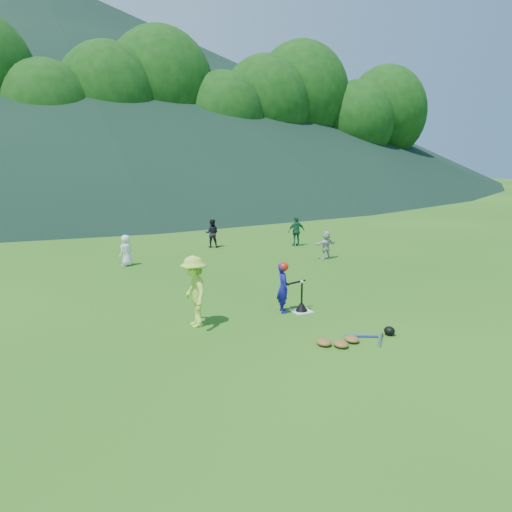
{
  "coord_description": "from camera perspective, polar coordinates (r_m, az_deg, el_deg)",
  "views": [
    {
      "loc": [
        -5.99,
        -9.83,
        3.73
      ],
      "look_at": [
        0.0,
        2.5,
        0.9
      ],
      "focal_mm": 35.0,
      "sensor_mm": 36.0,
      "label": 1
    }
  ],
  "objects": [
    {
      "name": "fielder_c",
      "position": [
        20.45,
        4.65,
        2.85
      ],
      "size": [
        0.74,
        0.38,
        1.22
      ],
      "primitive_type": "imported",
      "rotation": [
        0.0,
        0.0,
        3.02
      ],
      "color": "#1B5D3A",
      "rests_on": "ground"
    },
    {
      "name": "fielder_b",
      "position": [
        20.15,
        -5.06,
        2.61
      ],
      "size": [
        0.7,
        0.64,
        1.15
      ],
      "primitive_type": "imported",
      "rotation": [
        0.0,
        0.0,
        2.65
      ],
      "color": "black",
      "rests_on": "ground"
    },
    {
      "name": "tree_line",
      "position": [
        44.32,
        -18.58,
        16.88
      ],
      "size": [
        70.04,
        11.4,
        14.82
      ],
      "color": "#382314",
      "rests_on": "ground"
    },
    {
      "name": "adult_coach",
      "position": [
        10.93,
        -7.08,
        -4.05
      ],
      "size": [
        0.66,
        1.06,
        1.57
      ],
      "primitive_type": "imported",
      "rotation": [
        0.0,
        0.0,
        -1.64
      ],
      "color": "#B1E443",
      "rests_on": "ground"
    },
    {
      "name": "batter_gear",
      "position": [
        11.77,
        3.25,
        -1.37
      ],
      "size": [
        0.73,
        0.26,
        0.55
      ],
      "color": "red",
      "rests_on": "ground"
    },
    {
      "name": "equipment_pile",
      "position": [
        10.33,
        10.93,
        -9.32
      ],
      "size": [
        1.8,
        0.81,
        0.19
      ],
      "color": "olive",
      "rests_on": "ground"
    },
    {
      "name": "batter_child",
      "position": [
        11.88,
        3.12,
        -3.65
      ],
      "size": [
        0.39,
        0.49,
        1.19
      ],
      "primitive_type": "imported",
      "rotation": [
        0.0,
        0.0,
        1.31
      ],
      "color": "navy",
      "rests_on": "ground"
    },
    {
      "name": "baseball",
      "position": [
        11.89,
        5.28,
        -2.96
      ],
      "size": [
        0.08,
        0.08,
        0.08
      ],
      "primitive_type": "sphere",
      "color": "white",
      "rests_on": "batting_tee"
    },
    {
      "name": "outfield_fence",
      "position": [
        38.42,
        -16.98,
        6.63
      ],
      "size": [
        70.07,
        0.08,
        1.33
      ],
      "color": "gray",
      "rests_on": "ground"
    },
    {
      "name": "ground",
      "position": [
        12.1,
        5.21,
        -6.34
      ],
      "size": [
        120.0,
        120.0,
        0.0
      ],
      "primitive_type": "plane",
      "color": "#245914",
      "rests_on": "ground"
    },
    {
      "name": "fielder_d",
      "position": [
        18.04,
        7.99,
        1.26
      ],
      "size": [
        0.96,
        0.37,
        1.01
      ],
      "primitive_type": "imported",
      "rotation": [
        0.0,
        0.0,
        3.22
      ],
      "color": "silver",
      "rests_on": "ground"
    },
    {
      "name": "fielder_a",
      "position": [
        17.3,
        -14.62,
        0.62
      ],
      "size": [
        0.62,
        0.57,
        1.06
      ],
      "primitive_type": "imported",
      "rotation": [
        0.0,
        0.0,
        3.73
      ],
      "color": "white",
      "rests_on": "ground"
    },
    {
      "name": "batting_tee",
      "position": [
        12.06,
        5.23,
        -5.76
      ],
      "size": [
        0.3,
        0.3,
        0.68
      ],
      "color": "black",
      "rests_on": "home_plate"
    },
    {
      "name": "home_plate",
      "position": [
        12.09,
        5.22,
        -6.3
      ],
      "size": [
        0.45,
        0.45,
        0.02
      ],
      "primitive_type": "cube",
      "color": "silver",
      "rests_on": "ground"
    }
  ]
}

